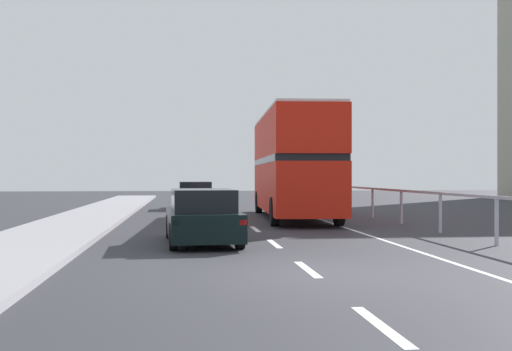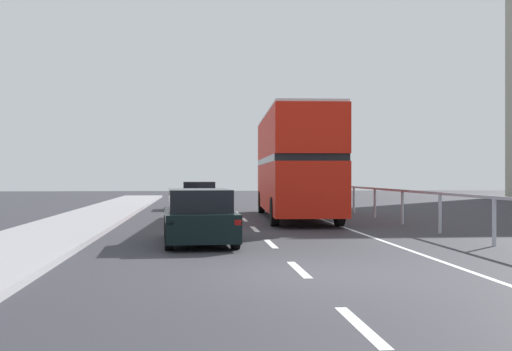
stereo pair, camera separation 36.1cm
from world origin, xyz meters
name	(u,v)px [view 2 (the right image)]	position (x,y,z in m)	size (l,w,h in m)	color
ground_plane	(302,275)	(0.00, 0.00, -0.05)	(75.93, 120.00, 0.10)	#2E2E34
lane_paint_markings	(319,231)	(1.90, 8.26, 0.00)	(3.18, 46.00, 0.01)	silver
bridge_side_railing	(420,198)	(5.41, 9.00, 0.99)	(0.10, 42.00, 1.24)	#B0B0BD
double_decker_bus_red	(295,163)	(2.07, 14.07, 2.25)	(2.92, 10.78, 4.20)	red
hatchback_car_near	(199,217)	(-1.82, 5.10, 0.67)	(1.94, 4.39, 1.39)	black
sedan_car_ahead	(199,196)	(-1.75, 21.99, 0.68)	(1.93, 4.38, 1.41)	gray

